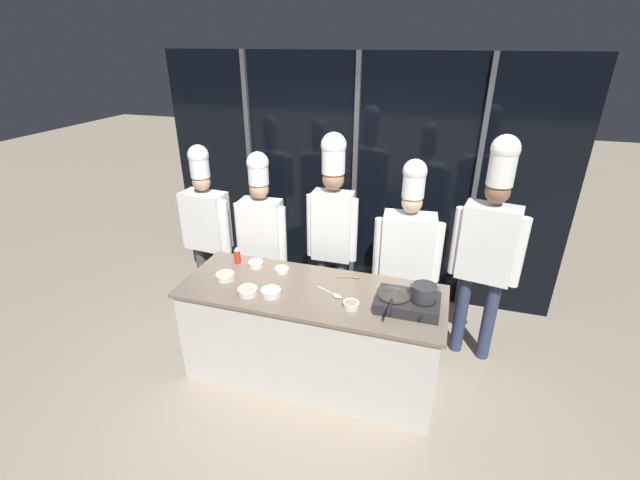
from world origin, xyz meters
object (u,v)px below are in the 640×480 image
object	(u,v)px
stock_pot	(424,292)
prep_bowl_bean_sprouts	(282,270)
chef_line	(333,219)
serving_spoon_slotted	(352,277)
chef_apprentice	(489,240)
portable_stove	(408,303)
frying_pan	(394,292)
prep_bowl_shrimp	(248,291)
chef_pastry	(408,248)
prep_bowl_ginger	(225,276)
chef_head	(206,222)
squeeze_bottle_chili	(237,255)
prep_bowl_rice	(271,292)
chef_sous	(262,229)
prep_bowl_mushrooms	(351,304)
prep_bowl_chicken	(256,264)
serving_spoon_solid	(334,294)

from	to	relation	value
stock_pot	prep_bowl_bean_sprouts	xyz separation A→B (m)	(-1.26, 0.25, -0.14)
prep_bowl_bean_sprouts	chef_line	world-z (taller)	chef_line
serving_spoon_slotted	chef_line	bearing A→B (deg)	125.82
prep_bowl_bean_sprouts	chef_apprentice	distance (m)	1.83
portable_stove	frying_pan	size ratio (longest dim) A/B	1.06
serving_spoon_slotted	portable_stove	bearing A→B (deg)	-32.36
prep_bowl_shrimp	chef_pastry	bearing A→B (deg)	37.07
portable_stove	prep_bowl_ginger	xyz separation A→B (m)	(-1.58, -0.01, -0.02)
serving_spoon_slotted	chef_head	world-z (taller)	chef_head
squeeze_bottle_chili	prep_bowl_bean_sprouts	world-z (taller)	squeeze_bottle_chili
prep_bowl_bean_sprouts	prep_bowl_ginger	bearing A→B (deg)	-149.07
portable_stove	prep_bowl_rice	xyz separation A→B (m)	(-1.09, -0.14, -0.02)
chef_sous	chef_head	bearing A→B (deg)	-8.19
squeeze_bottle_chili	chef_line	world-z (taller)	chef_line
prep_bowl_shrimp	prep_bowl_rice	bearing A→B (deg)	11.88
prep_bowl_mushrooms	chef_apprentice	distance (m)	1.36
chef_sous	chef_pastry	size ratio (longest dim) A/B	0.98
prep_bowl_chicken	serving_spoon_solid	size ratio (longest dim) A/B	0.54
squeeze_bottle_chili	chef_apprentice	world-z (taller)	chef_apprentice
chef_line	frying_pan	bearing A→B (deg)	132.52
prep_bowl_ginger	chef_head	xyz separation A→B (m)	(-0.61, 0.74, 0.14)
prep_bowl_ginger	prep_bowl_shrimp	world-z (taller)	prep_bowl_shrimp
prep_bowl_ginger	serving_spoon_slotted	xyz separation A→B (m)	(1.06, 0.34, -0.02)
prep_bowl_bean_sprouts	frying_pan	bearing A→B (deg)	-13.61
stock_pot	prep_bowl_mushrooms	world-z (taller)	stock_pot
portable_stove	prep_bowl_mushrooms	world-z (taller)	portable_stove
chef_head	chef_sous	bearing A→B (deg)	179.79
prep_bowl_bean_sprouts	chef_pastry	world-z (taller)	chef_pastry
prep_bowl_rice	chef_head	xyz separation A→B (m)	(-1.10, 0.87, 0.13)
stock_pot	prep_bowl_rice	world-z (taller)	stock_pot
serving_spoon_solid	chef_apprentice	distance (m)	1.43
chef_head	prep_bowl_chicken	bearing A→B (deg)	154.17
chef_head	chef_apprentice	size ratio (longest dim) A/B	0.88
chef_pastry	stock_pot	bearing A→B (deg)	101.16
frying_pan	prep_bowl_chicken	distance (m)	1.34
serving_spoon_slotted	chef_sous	world-z (taller)	chef_sous
prep_bowl_mushrooms	serving_spoon_solid	world-z (taller)	prep_bowl_mushrooms
stock_pot	serving_spoon_solid	xyz separation A→B (m)	(-0.71, 0.01, -0.16)
stock_pot	prep_bowl_mushrooms	size ratio (longest dim) A/B	1.68
frying_pan	squeeze_bottle_chili	size ratio (longest dim) A/B	2.74
chef_apprentice	stock_pot	bearing A→B (deg)	67.73
serving_spoon_slotted	chef_sous	size ratio (longest dim) A/B	0.12
serving_spoon_solid	prep_bowl_shrimp	bearing A→B (deg)	-164.40
chef_line	chef_apprentice	size ratio (longest dim) A/B	0.97
prep_bowl_mushrooms	prep_bowl_chicken	world-z (taller)	prep_bowl_chicken
prep_bowl_ginger	prep_bowl_mushrooms	xyz separation A→B (m)	(1.16, -0.11, -0.00)
serving_spoon_solid	squeeze_bottle_chili	bearing A→B (deg)	164.69
prep_bowl_shrimp	chef_line	bearing A→B (deg)	63.21
portable_stove	prep_bowl_shrimp	size ratio (longest dim) A/B	2.95
chef_pastry	prep_bowl_shrimp	bearing A→B (deg)	32.20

